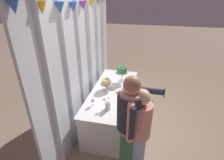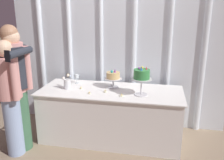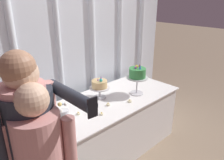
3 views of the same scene
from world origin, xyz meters
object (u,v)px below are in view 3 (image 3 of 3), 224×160
object	(u,v)px
flower_vase	(64,115)
cake_display_nearright	(137,74)
cake_table	(106,127)
tealight_far_left	(78,114)
tealight_near_left	(102,114)
tealight_far_right	(130,101)
cake_display_nearleft	(100,85)
guest_man_pink_jacket	(32,153)
wine_glass	(53,103)
guest_girl_blue_dress	(35,157)
tealight_near_right	(108,105)

from	to	relation	value
flower_vase	cake_display_nearright	bearing A→B (deg)	-3.34
cake_table	tealight_far_left	distance (m)	0.57
cake_display_nearright	tealight_near_left	xyz separation A→B (m)	(-0.68, -0.09, -0.25)
flower_vase	tealight_far_right	bearing A→B (deg)	-11.18
cake_display_nearleft	guest_man_pink_jacket	bearing A→B (deg)	-151.80
guest_man_pink_jacket	tealight_near_left	bearing A→B (deg)	18.00
cake_display_nearright	flower_vase	bearing A→B (deg)	176.66
cake_display_nearright	tealight_far_right	xyz separation A→B (m)	(-0.24, -0.10, -0.25)
flower_vase	guest_man_pink_jacket	distance (m)	0.69
cake_table	tealight_far_right	world-z (taller)	tealight_far_right
tealight_far_left	guest_man_pink_jacket	size ratio (longest dim) A/B	0.02
flower_vase	tealight_far_right	world-z (taller)	flower_vase
wine_glass	guest_man_pink_jacket	distance (m)	0.92
cake_table	guest_man_pink_jacket	size ratio (longest dim) A/B	1.20
flower_vase	tealight_near_left	size ratio (longest dim) A/B	5.51
guest_girl_blue_dress	guest_man_pink_jacket	xyz separation A→B (m)	(-0.01, 0.00, 0.04)
cake_display_nearleft	guest_girl_blue_dress	distance (m)	1.30
cake_display_nearleft	flower_vase	bearing A→B (deg)	-164.02
tealight_near_left	flower_vase	bearing A→B (deg)	157.92
cake_display_nearleft	tealight_far_left	size ratio (longest dim) A/B	7.01
flower_vase	guest_girl_blue_dress	size ratio (longest dim) A/B	0.14
flower_vase	guest_girl_blue_dress	bearing A→B (deg)	-139.33
guest_girl_blue_dress	guest_man_pink_jacket	distance (m)	0.04
wine_glass	flower_vase	bearing A→B (deg)	-99.04
wine_glass	tealight_near_right	bearing A→B (deg)	-32.04
guest_girl_blue_dress	guest_man_pink_jacket	size ratio (longest dim) A/B	0.97
flower_vase	tealight_far_left	world-z (taller)	flower_vase
cake_display_nearleft	wine_glass	xyz separation A→B (m)	(-0.58, 0.10, -0.06)
flower_vase	guest_man_pink_jacket	bearing A→B (deg)	-140.19
tealight_near_right	guest_man_pink_jacket	distance (m)	1.17
cake_display_nearleft	tealight_far_left	world-z (taller)	cake_display_nearleft
tealight_far_left	tealight_near_right	size ratio (longest dim) A/B	0.90
tealight_near_left	tealight_far_left	bearing A→B (deg)	135.00
cake_display_nearleft	wine_glass	bearing A→B (deg)	170.35
tealight_near_left	tealight_near_right	distance (m)	0.22
cake_display_nearleft	cake_table	bearing A→B (deg)	-95.10
guest_girl_blue_dress	guest_man_pink_jacket	world-z (taller)	guest_man_pink_jacket
cake_table	tealight_far_left	xyz separation A→B (m)	(-0.42, -0.03, 0.38)
tealight_near_left	tealight_near_right	bearing A→B (deg)	28.42
cake_table	tealight_far_left	bearing A→B (deg)	-176.18
cake_table	cake_display_nearright	bearing A→B (deg)	-15.13
tealight_far_left	tealight_near_left	world-z (taller)	tealight_far_left
cake_display_nearright	tealight_far_left	bearing A→B (deg)	174.13
tealight_far_left	guest_girl_blue_dress	distance (m)	0.85
cake_table	cake_display_nearleft	xyz separation A→B (m)	(0.01, 0.12, 0.53)
cake_display_nearright	tealight_near_right	distance (m)	0.55
tealight_far_right	cake_display_nearleft	bearing A→B (deg)	117.70
flower_vase	tealight_near_left	distance (m)	0.40
tealight_near_left	guest_girl_blue_dress	distance (m)	0.93
wine_glass	tealight_near_left	size ratio (longest dim) A/B	3.50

